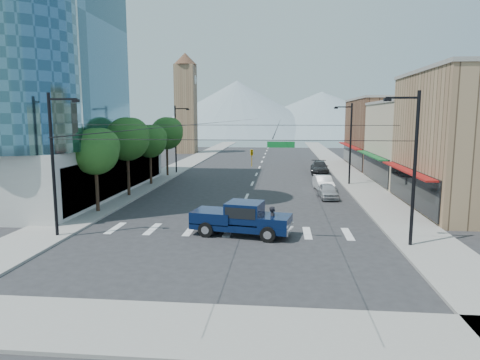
% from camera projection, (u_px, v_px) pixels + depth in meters
% --- Properties ---
extents(ground, '(160.00, 160.00, 0.00)m').
position_uv_depth(ground, '(229.00, 237.00, 26.98)').
color(ground, '#28282B').
rests_on(ground, ground).
extents(sidewalk_left, '(4.00, 120.00, 0.15)m').
position_uv_depth(sidewalk_left, '(184.00, 164.00, 67.49)').
color(sidewalk_left, gray).
rests_on(sidewalk_left, ground).
extents(sidewalk_right, '(4.00, 120.00, 0.15)m').
position_uv_depth(sidewalk_right, '(339.00, 166.00, 65.21)').
color(sidewalk_right, gray).
rests_on(sidewalk_right, ground).
extents(sidewalk_cross, '(28.00, 4.00, 0.15)m').
position_uv_depth(sidewalk_cross, '(188.00, 330.00, 15.16)').
color(sidewalk_cross, gray).
rests_on(sidewalk_cross, ground).
extents(shop_mid, '(12.00, 14.00, 9.00)m').
position_uv_depth(shop_mid, '(431.00, 144.00, 48.05)').
color(shop_mid, tan).
rests_on(shop_mid, ground).
extents(shop_far, '(12.00, 18.00, 10.00)m').
position_uv_depth(shop_far, '(394.00, 134.00, 63.73)').
color(shop_far, brown).
rests_on(shop_far, ground).
extents(clock_tower, '(4.80, 4.80, 20.40)m').
position_uv_depth(clock_tower, '(186.00, 102.00, 88.03)').
color(clock_tower, '#8C6B4C').
rests_on(clock_tower, ground).
extents(mountain_left, '(80.00, 80.00, 22.00)m').
position_uv_depth(mountain_left, '(237.00, 108.00, 174.48)').
color(mountain_left, gray).
rests_on(mountain_left, ground).
extents(mountain_right, '(90.00, 90.00, 18.00)m').
position_uv_depth(mountain_right, '(321.00, 113.00, 181.29)').
color(mountain_right, gray).
rests_on(mountain_right, ground).
extents(tree_near, '(3.65, 3.64, 6.71)m').
position_uv_depth(tree_near, '(97.00, 150.00, 33.30)').
color(tree_near, black).
rests_on(tree_near, ground).
extents(tree_midnear, '(4.09, 4.09, 7.52)m').
position_uv_depth(tree_midnear, '(129.00, 138.00, 40.11)').
color(tree_midnear, black).
rests_on(tree_midnear, ground).
extents(tree_midfar, '(3.65, 3.64, 6.71)m').
position_uv_depth(tree_midfar, '(151.00, 140.00, 47.09)').
color(tree_midfar, black).
rests_on(tree_midfar, ground).
extents(tree_far, '(4.09, 4.09, 7.52)m').
position_uv_depth(tree_far, '(168.00, 132.00, 53.89)').
color(tree_far, black).
rests_on(tree_far, ground).
extents(signal_rig, '(21.80, 0.20, 9.00)m').
position_uv_depth(signal_rig, '(230.00, 166.00, 25.30)').
color(signal_rig, black).
rests_on(signal_rig, ground).
extents(lamp_pole_nw, '(2.00, 0.25, 9.00)m').
position_uv_depth(lamp_pole_nw, '(177.00, 137.00, 56.81)').
color(lamp_pole_nw, black).
rests_on(lamp_pole_nw, ground).
extents(lamp_pole_ne, '(2.00, 0.25, 9.00)m').
position_uv_depth(lamp_pole_ne, '(349.00, 141.00, 46.90)').
color(lamp_pole_ne, black).
rests_on(lamp_pole_ne, ground).
extents(pickup_truck, '(6.74, 3.43, 2.18)m').
position_uv_depth(pickup_truck, '(241.00, 218.00, 27.40)').
color(pickup_truck, '#08173D').
rests_on(pickup_truck, ground).
extents(pedestrian, '(0.53, 0.76, 1.99)m').
position_uv_depth(pedestrian, '(273.00, 222.00, 26.90)').
color(pedestrian, black).
rests_on(pedestrian, ground).
extents(parked_car_near, '(1.86, 4.17, 1.39)m').
position_uv_depth(parked_car_near, '(328.00, 191.00, 39.79)').
color(parked_car_near, '#B4B4B9').
rests_on(parked_car_near, ground).
extents(parked_car_mid, '(1.99, 4.74, 1.52)m').
position_uv_depth(parked_car_mid, '(323.00, 183.00, 44.12)').
color(parked_car_mid, white).
rests_on(parked_car_mid, ground).
extents(parked_car_far, '(2.52, 5.74, 1.64)m').
position_uv_depth(parked_car_far, '(319.00, 168.00, 57.05)').
color(parked_car_far, '#28282A').
rests_on(parked_car_far, ground).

